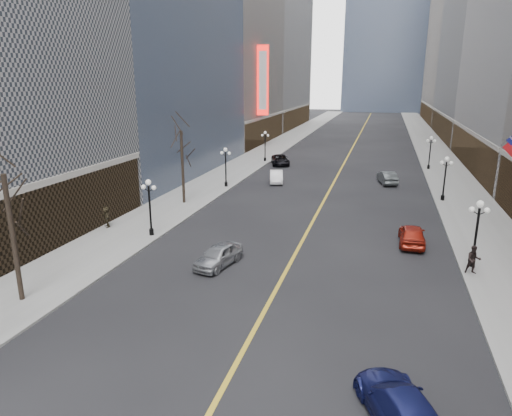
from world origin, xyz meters
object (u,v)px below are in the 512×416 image
Objects in this scene: car_nb_mid at (276,177)px; car_sb_mid at (412,235)px; streetlamp_east_2 at (445,174)px; streetlamp_west_2 at (226,163)px; streetlamp_west_1 at (150,202)px; streetlamp_west_3 at (265,143)px; streetlamp_east_1 at (477,227)px; car_sb_near at (401,408)px; streetlamp_east_3 at (430,149)px; car_nb_far at (280,160)px; car_sb_far at (387,177)px; car_nb_near at (218,255)px.

car_sb_mid is (14.94, -18.55, 0.06)m from car_nb_mid.
streetlamp_west_2 is at bearing 180.00° from streetlamp_east_2.
streetlamp_west_1 reaches higher than car_nb_mid.
streetlamp_west_3 is at bearing 96.10° from car_nb_mid.
car_sb_near is at bearing -106.82° from streetlamp_east_1.
streetlamp_east_3 is at bearing -96.68° from car_sb_mid.
streetlamp_west_1 is 36.00m from streetlamp_west_3.
streetlamp_west_3 reaches higher than car_nb_mid.
car_nb_far reaches higher than car_nb_mid.
streetlamp_west_2 is 6.93m from car_nb_mid.
car_nb_mid is 0.96× the size of car_sb_far.
streetlamp_east_2 reaches higher than car_nb_near.
car_nb_far is at bearing -96.10° from car_sb_near.
car_nb_mid is 40.93m from car_sb_near.
streetlamp_east_1 is at bearing -56.75° from streetlamp_west_3.
streetlamp_east_3 is at bearing -11.98° from car_nb_far.
car_sb_near is 1.14× the size of car_sb_far.
car_nb_near is 31.28m from car_sb_far.
streetlamp_west_1 is 0.98× the size of car_sb_far.
car_nb_far is (-4.41, 38.32, 0.00)m from car_nb_near.
car_sb_mid is at bearing 44.42° from car_nb_near.
streetlamp_east_2 is 19.22m from car_nb_mid.
streetlamp_east_2 is 1.03× the size of car_nb_mid.
streetlamp_east_3 is at bearing 22.47° from car_nb_mid.
streetlamp_west_1 is at bearing 180.00° from streetlamp_east_1.
car_nb_far is 1.01× the size of car_sb_near.
streetlamp_west_2 is 1.03× the size of car_nb_mid.
car_nb_near is at bearing -165.90° from streetlamp_east_1.
streetlamp_east_2 reaches higher than car_sb_mid.
car_sb_near is at bearing -98.17° from streetlamp_east_2.
streetlamp_east_1 is 18.00m from streetlamp_east_2.
car_nb_mid is at bearing 167.02° from streetlamp_east_2.
streetlamp_east_3 reaches higher than car_nb_far.
car_sb_far is (10.84, 29.34, 0.03)m from car_nb_near.
car_nb_near is at bearing 31.50° from car_sb_mid.
streetlamp_east_1 is 43.05m from streetlamp_west_3.
car_nb_mid is (-18.60, 4.29, -2.18)m from streetlamp_east_2.
car_sb_mid is 1.01× the size of car_sb_far.
car_nb_mid is (5.00, -13.71, -2.18)m from streetlamp_west_3.
car_sb_far is at bearing 54.42° from streetlamp_west_1.
car_sb_mid is (19.93, -14.26, -2.11)m from streetlamp_west_2.
streetlamp_west_2 is 23.36m from car_nb_near.
streetlamp_east_3 is 32.54m from car_sb_mid.
car_sb_far is at bearing -47.40° from car_nb_far.
car_nb_far is 17.70m from car_sb_far.
car_sb_far is (-5.55, 25.23, -2.14)m from streetlamp_east_1.
car_sb_mid is 21.57m from car_sb_far.
car_sb_far is at bearing 21.82° from streetlamp_west_2.
streetlamp_east_2 is at bearing 37.33° from streetlamp_west_1.
car_sb_mid is at bearing 81.37° from car_sb_far.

